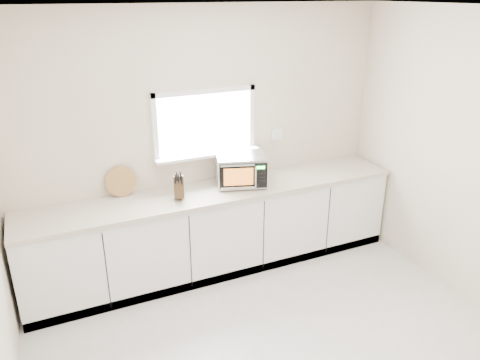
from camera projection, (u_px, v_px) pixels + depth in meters
back_wall at (205, 140)px, 4.86m from camera, size 4.00×0.17×2.70m
cabinets at (217, 231)px, 4.95m from camera, size 3.92×0.60×0.88m
countertop at (217, 191)px, 4.77m from camera, size 3.92×0.64×0.04m
microwave at (241, 169)px, 4.83m from camera, size 0.59×0.52×0.32m
knife_block at (179, 186)px, 4.52m from camera, size 0.15×0.22×0.29m
cutting_board at (121, 181)px, 4.57m from camera, size 0.31×0.07×0.30m
coffee_grinder at (243, 177)px, 4.83m from camera, size 0.13×0.13×0.19m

